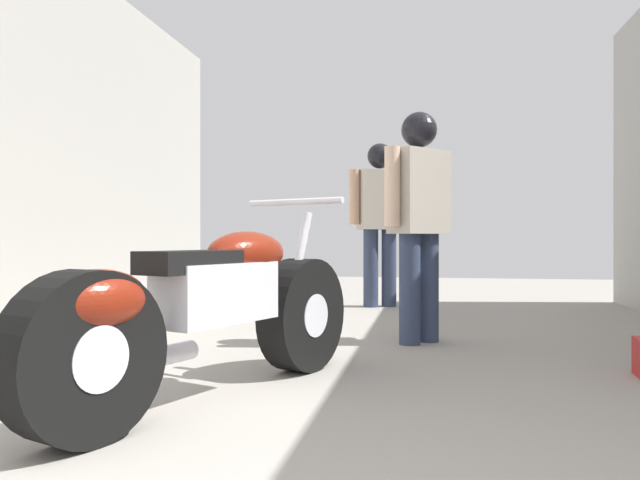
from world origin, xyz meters
TOP-DOWN VIEW (x-y plane):
  - ground_plane at (0.00, 3.29)m, footprint 15.78×15.78m
  - garage_partition_left at (-2.63, 3.29)m, footprint 0.08×7.23m
  - motorcycle_maroon_cruiser at (-0.57, 1.89)m, footprint 1.00×2.01m
  - mechanic_in_blue at (0.36, 3.65)m, footprint 0.51×0.56m
  - mechanic_with_helmet at (-0.11, 5.95)m, footprint 0.69×0.43m

SIDE VIEW (x-z plane):
  - ground_plane at x=0.00m, z-range 0.00..0.00m
  - motorcycle_maroon_cruiser at x=-0.57m, z-range -0.07..0.90m
  - mechanic_in_blue at x=0.36m, z-range 0.17..1.83m
  - mechanic_with_helmet at x=-0.11m, z-range 0.18..1.99m
  - garage_partition_left at x=-2.63m, z-range 0.00..3.16m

